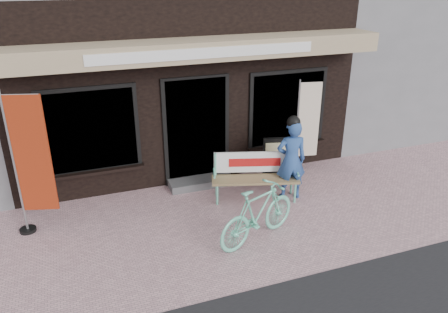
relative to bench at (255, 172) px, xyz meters
name	(u,v)px	position (x,y,z in m)	size (l,w,h in m)	color
ground	(232,230)	(-0.83, -0.94, -0.52)	(70.00, 70.00, 0.00)	#C898A0
storefront	(159,17)	(-0.83, 4.02, 2.47)	(7.00, 6.77, 6.00)	black
neighbor_right_near	(423,12)	(7.67, 4.56, 2.28)	(10.00, 7.00, 5.60)	slate
bench	(255,172)	(0.00, 0.00, 0.00)	(1.69, 0.87, 0.89)	#6FD9B6
person	(291,158)	(0.62, -0.23, 0.29)	(0.63, 0.49, 1.64)	#294B8E
bicycle	(258,214)	(-0.54, -1.35, -0.04)	(0.45, 1.61, 0.97)	#6FD9B6
nobori_red	(30,163)	(-3.83, 0.12, 0.74)	(0.72, 0.34, 2.44)	gray
nobori_cream	(306,125)	(1.48, 0.74, 0.52)	(0.60, 0.26, 2.02)	gray
menu_stand	(275,160)	(0.61, 0.40, -0.02)	(0.50, 0.22, 0.99)	black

